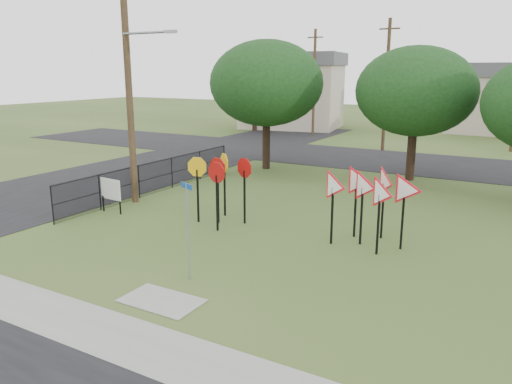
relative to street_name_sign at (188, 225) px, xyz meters
The scene contains 19 objects.
ground 1.85m from the street_name_sign, 77.51° to the left, with size 140.00×140.00×0.00m, color #344D1D.
sidewalk 3.59m from the street_name_sign, 86.21° to the right, with size 30.00×1.60×0.02m, color gray.
planting_strip 4.70m from the street_name_sign, 87.23° to the right, with size 30.00×0.80×0.02m, color #344D1D.
street_left 16.17m from the street_name_sign, 137.06° to the left, with size 8.00×50.00×0.02m, color black.
street_far 21.03m from the street_name_sign, 89.41° to the left, with size 60.00×8.00×0.02m, color black.
curb_pad 2.13m from the street_name_sign, 81.50° to the right, with size 2.00×1.20×0.02m, color gray.
street_name_sign is the anchor object (origin of this frame).
stop_sign_cluster 5.25m from the street_name_sign, 114.28° to the left, with size 2.36×2.02×2.50m.
yield_sign_cluster 6.18m from the street_name_sign, 57.09° to the left, with size 3.18×2.32×2.52m.
info_board 7.69m from the street_name_sign, 151.01° to the left, with size 1.11×0.13×1.39m.
utility_pole_main 9.61m from the street_name_sign, 142.11° to the left, with size 3.55×0.33×10.00m.
far_pole_a 25.21m from the street_name_sign, 94.09° to the left, with size 1.40×0.24×9.00m.
far_pole_c 32.62m from the street_name_sign, 107.54° to the left, with size 1.40×0.24×9.00m.
fence_run 10.36m from the street_name_sign, 135.66° to the left, with size 0.05×11.55×1.50m.
house_left 37.64m from the street_name_sign, 111.52° to the left, with size 10.58×8.88×7.20m.
house_mid 41.21m from the street_name_sign, 84.13° to the left, with size 8.40×8.40×6.20m.
tree_near_left 16.38m from the street_name_sign, 111.13° to the left, with size 6.40×6.40×7.27m.
tree_near_mid 16.39m from the street_name_sign, 82.11° to the left, with size 6.00×6.00×6.80m.
tree_far_left 34.94m from the street_name_sign, 117.01° to the left, with size 6.80×6.80×7.73m.
Camera 1 is at (7.70, -11.12, 5.59)m, focal length 35.00 mm.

